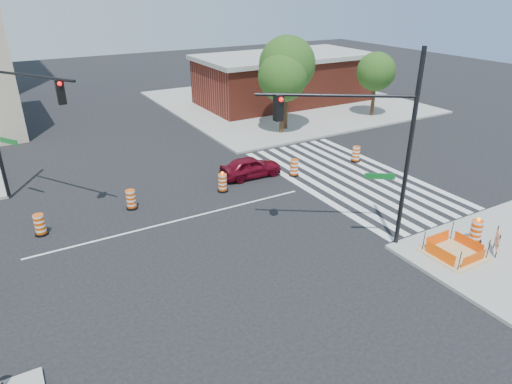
% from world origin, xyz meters
% --- Properties ---
extents(ground, '(120.00, 120.00, 0.00)m').
position_xyz_m(ground, '(0.00, 0.00, 0.00)').
color(ground, black).
rests_on(ground, ground).
extents(sidewalk_ne, '(22.00, 22.00, 0.15)m').
position_xyz_m(sidewalk_ne, '(18.00, 18.00, 0.07)').
color(sidewalk_ne, gray).
rests_on(sidewalk_ne, ground).
extents(crosswalk_east, '(6.75, 13.50, 0.01)m').
position_xyz_m(crosswalk_east, '(10.95, 0.00, 0.01)').
color(crosswalk_east, silver).
rests_on(crosswalk_east, ground).
extents(lane_centerline, '(14.00, 0.12, 0.01)m').
position_xyz_m(lane_centerline, '(0.00, 0.00, 0.01)').
color(lane_centerline, silver).
rests_on(lane_centerline, ground).
extents(excavation_pit, '(2.20, 2.20, 0.90)m').
position_xyz_m(excavation_pit, '(9.00, -9.00, 0.22)').
color(excavation_pit, tan).
rests_on(excavation_pit, ground).
extents(brick_storefront, '(16.50, 8.50, 4.60)m').
position_xyz_m(brick_storefront, '(18.00, 18.00, 2.32)').
color(brick_storefront, maroon).
rests_on(brick_storefront, ground).
extents(red_coupe, '(3.77, 1.63, 1.27)m').
position_xyz_m(red_coupe, '(5.89, 3.10, 0.63)').
color(red_coupe, '#600817').
rests_on(red_coupe, ground).
extents(signal_pole_se, '(5.36, 3.63, 8.39)m').
position_xyz_m(signal_pole_se, '(6.16, -6.06, 5.13)').
color(signal_pole_se, black).
rests_on(signal_pole_se, ground).
extents(signal_pole_nw, '(3.65, 5.63, 8.68)m').
position_xyz_m(signal_pole_nw, '(-5.99, 5.49, 5.31)').
color(signal_pole_nw, black).
rests_on(signal_pole_nw, ground).
extents(pit_drum, '(0.62, 0.62, 1.21)m').
position_xyz_m(pit_drum, '(10.64, -8.75, 0.65)').
color(pit_drum, black).
rests_on(pit_drum, ground).
extents(barricade, '(0.74, 0.62, 1.09)m').
position_xyz_m(barricade, '(10.61, -9.78, 0.75)').
color(barricade, '#E54904').
rests_on(barricade, ground).
extents(tree_north_c, '(3.69, 3.65, 6.21)m').
position_xyz_m(tree_north_c, '(12.22, 9.46, 4.17)').
color(tree_north_c, '#382314').
rests_on(tree_north_c, ground).
extents(tree_north_d, '(4.26, 4.26, 7.24)m').
position_xyz_m(tree_north_d, '(13.09, 10.18, 4.86)').
color(tree_north_d, '#382314').
rests_on(tree_north_d, ground).
extents(tree_north_e, '(3.28, 3.25, 5.52)m').
position_xyz_m(tree_north_e, '(21.81, 9.75, 3.70)').
color(tree_north_e, '#382314').
rests_on(tree_north_e, ground).
extents(median_drum_1, '(0.60, 0.60, 1.02)m').
position_xyz_m(median_drum_1, '(-5.95, 1.86, 0.48)').
color(median_drum_1, black).
rests_on(median_drum_1, ground).
extents(median_drum_2, '(0.60, 0.60, 1.02)m').
position_xyz_m(median_drum_2, '(-1.54, 2.44, 0.48)').
color(median_drum_2, black).
rests_on(median_drum_2, ground).
extents(median_drum_3, '(0.60, 0.60, 1.18)m').
position_xyz_m(median_drum_3, '(3.50, 2.03, 0.49)').
color(median_drum_3, black).
rests_on(median_drum_3, ground).
extents(median_drum_4, '(0.60, 0.60, 1.02)m').
position_xyz_m(median_drum_4, '(8.25, 1.94, 0.48)').
color(median_drum_4, black).
rests_on(median_drum_4, ground).
extents(median_drum_5, '(0.60, 0.60, 1.02)m').
position_xyz_m(median_drum_5, '(13.12, 1.93, 0.48)').
color(median_drum_5, black).
rests_on(median_drum_5, ground).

